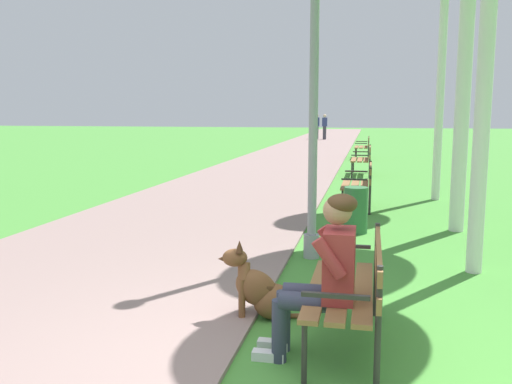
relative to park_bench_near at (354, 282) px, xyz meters
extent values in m
plane|color=#478E38|center=(-0.56, -0.75, -0.51)|extent=(120.00, 120.00, 0.00)
cube|color=gray|center=(-2.92, 23.25, -0.49)|extent=(4.14, 60.00, 0.04)
cube|color=olive|center=(-0.27, 0.00, -0.06)|extent=(0.14, 1.50, 0.04)
cube|color=olive|center=(-0.10, 0.00, -0.06)|extent=(0.14, 1.50, 0.04)
cube|color=olive|center=(0.08, 0.00, -0.06)|extent=(0.14, 1.50, 0.04)
cube|color=olive|center=(0.18, 0.00, 0.08)|extent=(0.04, 1.50, 0.11)
cube|color=olive|center=(0.18, 0.00, 0.26)|extent=(0.04, 1.50, 0.11)
cylinder|color=#2D2B28|center=(-0.30, 0.69, -0.29)|extent=(0.04, 0.04, 0.45)
cylinder|color=#2D2B28|center=(0.18, 0.69, -0.09)|extent=(0.04, 0.04, 0.85)
cube|color=#2D2B28|center=(-0.10, 0.69, 0.12)|extent=(0.45, 0.04, 0.03)
cylinder|color=#2D2B28|center=(-0.30, -0.69, -0.29)|extent=(0.04, 0.04, 0.45)
cylinder|color=#2D2B28|center=(0.18, -0.69, -0.09)|extent=(0.04, 0.04, 0.85)
cube|color=#2D2B28|center=(-0.10, -0.69, 0.12)|extent=(0.45, 0.04, 0.03)
cube|color=olive|center=(-0.34, 6.35, -0.06)|extent=(0.14, 1.50, 0.04)
cube|color=olive|center=(-0.17, 6.35, -0.06)|extent=(0.14, 1.50, 0.04)
cube|color=olive|center=(0.01, 6.35, -0.06)|extent=(0.14, 1.50, 0.04)
cube|color=olive|center=(0.11, 6.35, 0.08)|extent=(0.04, 1.50, 0.11)
cube|color=olive|center=(0.11, 6.35, 0.26)|extent=(0.04, 1.50, 0.11)
cylinder|color=#2D2B28|center=(-0.37, 7.04, -0.29)|extent=(0.04, 0.04, 0.45)
cylinder|color=#2D2B28|center=(0.11, 7.04, -0.09)|extent=(0.04, 0.04, 0.85)
cube|color=#2D2B28|center=(-0.17, 7.04, 0.12)|extent=(0.45, 0.04, 0.03)
cylinder|color=#2D2B28|center=(-0.37, 5.66, -0.29)|extent=(0.04, 0.04, 0.45)
cylinder|color=#2D2B28|center=(0.11, 5.66, -0.09)|extent=(0.04, 0.04, 0.85)
cube|color=#2D2B28|center=(-0.17, 5.66, 0.12)|extent=(0.45, 0.04, 0.03)
cube|color=olive|center=(-0.36, 11.91, -0.06)|extent=(0.14, 1.50, 0.04)
cube|color=olive|center=(-0.19, 11.91, -0.06)|extent=(0.14, 1.50, 0.04)
cube|color=olive|center=(-0.01, 11.91, -0.06)|extent=(0.14, 1.50, 0.04)
cube|color=olive|center=(0.09, 11.91, 0.08)|extent=(0.04, 1.50, 0.11)
cube|color=olive|center=(0.09, 11.91, 0.26)|extent=(0.04, 1.50, 0.11)
cylinder|color=#2D2B28|center=(-0.39, 12.60, -0.29)|extent=(0.04, 0.04, 0.45)
cylinder|color=#2D2B28|center=(0.09, 12.60, -0.09)|extent=(0.04, 0.04, 0.85)
cube|color=#2D2B28|center=(-0.19, 12.60, 0.12)|extent=(0.45, 0.04, 0.03)
cylinder|color=#2D2B28|center=(-0.39, 11.22, -0.29)|extent=(0.04, 0.04, 0.45)
cylinder|color=#2D2B28|center=(0.09, 11.22, -0.09)|extent=(0.04, 0.04, 0.85)
cube|color=#2D2B28|center=(-0.19, 11.22, 0.12)|extent=(0.45, 0.04, 0.03)
cube|color=olive|center=(-0.43, 17.74, -0.06)|extent=(0.14, 1.50, 0.04)
cube|color=olive|center=(-0.25, 17.74, -0.06)|extent=(0.14, 1.50, 0.04)
cube|color=olive|center=(-0.08, 17.74, -0.06)|extent=(0.14, 1.50, 0.04)
cube|color=olive|center=(0.03, 17.74, 0.08)|extent=(0.04, 1.50, 0.11)
cube|color=olive|center=(0.03, 17.74, 0.26)|extent=(0.04, 1.50, 0.11)
cylinder|color=#2D2B28|center=(-0.45, 18.43, -0.29)|extent=(0.04, 0.04, 0.45)
cylinder|color=#2D2B28|center=(0.03, 18.43, -0.09)|extent=(0.04, 0.04, 0.85)
cube|color=#2D2B28|center=(-0.25, 18.43, 0.12)|extent=(0.45, 0.04, 0.03)
cylinder|color=#2D2B28|center=(-0.45, 17.05, -0.29)|extent=(0.04, 0.04, 0.45)
cylinder|color=#2D2B28|center=(0.03, 17.05, -0.09)|extent=(0.04, 0.04, 0.85)
cube|color=#2D2B28|center=(-0.25, 17.05, 0.12)|extent=(0.45, 0.04, 0.03)
cylinder|color=#33384C|center=(-0.31, -0.20, -0.04)|extent=(0.42, 0.14, 0.14)
cylinder|color=#33384C|center=(-0.52, -0.20, -0.28)|extent=(0.11, 0.11, 0.47)
cube|color=silver|center=(-0.60, -0.20, -0.48)|extent=(0.24, 0.09, 0.07)
cylinder|color=#33384C|center=(-0.31, -0.40, -0.04)|extent=(0.42, 0.14, 0.14)
cylinder|color=#33384C|center=(-0.52, -0.40, -0.28)|extent=(0.11, 0.11, 0.47)
cube|color=silver|center=(-0.60, -0.40, -0.48)|extent=(0.24, 0.09, 0.07)
cube|color=maroon|center=(-0.10, -0.30, 0.22)|extent=(0.22, 0.36, 0.52)
cylinder|color=maroon|center=(-0.16, -0.10, 0.32)|extent=(0.25, 0.09, 0.30)
cylinder|color=maroon|center=(-0.16, -0.50, 0.32)|extent=(0.25, 0.09, 0.30)
sphere|color=#A37556|center=(-0.12, -0.30, 0.62)|extent=(0.21, 0.21, 0.21)
ellipsoid|color=#472D19|center=(-0.09, -0.30, 0.67)|extent=(0.22, 0.23, 0.14)
ellipsoid|color=brown|center=(-0.70, 0.42, -0.35)|extent=(0.41, 0.35, 0.32)
ellipsoid|color=brown|center=(-0.85, 0.39, -0.23)|extent=(0.54, 0.32, 0.48)
ellipsoid|color=#4C2D19|center=(-0.80, 0.40, -0.19)|extent=(0.39, 0.26, 0.27)
cylinder|color=brown|center=(-0.99, 0.42, -0.32)|extent=(0.06, 0.06, 0.38)
cylinder|color=brown|center=(-0.96, 0.31, -0.32)|extent=(0.06, 0.06, 0.38)
cylinder|color=brown|center=(-0.96, 0.37, -0.08)|extent=(0.14, 0.19, 0.19)
ellipsoid|color=brown|center=(-1.04, 0.35, 0.05)|extent=(0.24, 0.18, 0.16)
cone|color=#4C2D19|center=(-1.13, 0.33, 0.04)|extent=(0.12, 0.11, 0.09)
cone|color=#4C2D19|center=(-1.01, 0.40, 0.15)|extent=(0.06, 0.06, 0.09)
cone|color=#4C2D19|center=(-0.99, 0.32, 0.15)|extent=(0.06, 0.06, 0.09)
cylinder|color=brown|center=(-0.51, 0.47, -0.49)|extent=(0.28, 0.10, 0.04)
cylinder|color=gray|center=(-0.59, 2.56, -0.36)|extent=(0.20, 0.20, 0.30)
cylinder|color=gray|center=(-0.59, 2.56, 1.59)|extent=(0.11, 0.11, 4.20)
cylinder|color=silver|center=(1.30, 2.31, 1.51)|extent=(0.18, 0.18, 4.04)
cylinder|color=silver|center=(1.43, 4.60, 1.70)|extent=(0.22, 0.22, 4.42)
cylinder|color=silver|center=(1.46, 7.71, 1.82)|extent=(0.17, 0.17, 4.67)
cylinder|color=#2D6638|center=(-0.09, 4.13, -0.16)|extent=(0.36, 0.36, 0.70)
cylinder|color=#383842|center=(-3.40, 32.38, -0.07)|extent=(0.22, 0.22, 0.88)
cube|color=navy|center=(-3.40, 32.38, 0.65)|extent=(0.32, 0.20, 0.56)
sphere|color=tan|center=(-3.40, 32.38, 1.04)|extent=(0.20, 0.20, 0.20)
cylinder|color=#383842|center=(-2.82, 31.54, -0.07)|extent=(0.22, 0.22, 0.88)
cube|color=navy|center=(-2.82, 31.54, 0.65)|extent=(0.32, 0.20, 0.56)
sphere|color=beige|center=(-2.82, 31.54, 1.04)|extent=(0.20, 0.20, 0.20)
camera|label=1|loc=(0.10, -4.19, 1.32)|focal=38.62mm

